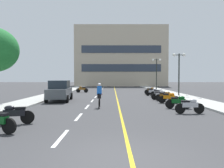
{
  "coord_description": "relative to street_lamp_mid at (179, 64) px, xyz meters",
  "views": [
    {
      "loc": [
        -0.24,
        -5.57,
        2.09
      ],
      "look_at": [
        -0.28,
        14.67,
        1.48
      ],
      "focal_mm": 35.33,
      "sensor_mm": 36.0,
      "label": 1
    }
  ],
  "objects": [
    {
      "name": "ground_plane",
      "position": [
        -7.16,
        2.26,
        -3.55
      ],
      "size": [
        140.0,
        140.0,
        0.0
      ],
      "primitive_type": "plane",
      "color": "#38383A"
    },
    {
      "name": "curb_left",
      "position": [
        -14.36,
        5.26,
        -3.49
      ],
      "size": [
        2.4,
        72.0,
        0.12
      ],
      "primitive_type": "cube",
      "color": "#A8A8A3",
      "rests_on": "ground"
    },
    {
      "name": "curb_right",
      "position": [
        0.04,
        5.26,
        -3.49
      ],
      "size": [
        2.4,
        72.0,
        0.12
      ],
      "primitive_type": "cube",
      "color": "#A8A8A3",
      "rests_on": "ground"
    },
    {
      "name": "lane_dash_0",
      "position": [
        -9.16,
        -16.74,
        -3.54
      ],
      "size": [
        0.14,
        2.2,
        0.01
      ],
      "primitive_type": "cube",
      "color": "silver",
      "rests_on": "ground"
    },
    {
      "name": "lane_dash_1",
      "position": [
        -9.16,
        -12.74,
        -3.54
      ],
      "size": [
        0.14,
        2.2,
        0.01
      ],
      "primitive_type": "cube",
      "color": "silver",
      "rests_on": "ground"
    },
    {
      "name": "lane_dash_2",
      "position": [
        -9.16,
        -8.74,
        -3.54
      ],
      "size": [
        0.14,
        2.2,
        0.01
      ],
      "primitive_type": "cube",
      "color": "silver",
      "rests_on": "ground"
    },
    {
      "name": "lane_dash_3",
      "position": [
        -9.16,
        -4.74,
        -3.54
      ],
      "size": [
        0.14,
        2.2,
        0.01
      ],
      "primitive_type": "cube",
      "color": "silver",
      "rests_on": "ground"
    },
    {
      "name": "lane_dash_4",
      "position": [
        -9.16,
        -0.74,
        -3.54
      ],
      "size": [
        0.14,
        2.2,
        0.01
      ],
      "primitive_type": "cube",
      "color": "silver",
      "rests_on": "ground"
    },
    {
      "name": "lane_dash_5",
      "position": [
        -9.16,
        3.26,
        -3.54
      ],
      "size": [
        0.14,
        2.2,
        0.01
      ],
      "primitive_type": "cube",
      "color": "silver",
      "rests_on": "ground"
    },
    {
      "name": "lane_dash_6",
      "position": [
        -9.16,
        7.26,
        -3.54
      ],
      "size": [
        0.14,
        2.2,
        0.01
      ],
      "primitive_type": "cube",
      "color": "silver",
      "rests_on": "ground"
    },
    {
      "name": "lane_dash_7",
      "position": [
        -9.16,
        11.26,
        -3.54
      ],
      "size": [
        0.14,
        2.2,
        0.01
      ],
      "primitive_type": "cube",
      "color": "silver",
      "rests_on": "ground"
    },
    {
      "name": "lane_dash_8",
      "position": [
        -9.16,
        15.26,
        -3.54
      ],
      "size": [
        0.14,
        2.2,
        0.01
      ],
      "primitive_type": "cube",
      "color": "silver",
      "rests_on": "ground"
    },
    {
      "name": "lane_dash_9",
      "position": [
        -9.16,
        19.26,
        -3.54
      ],
      "size": [
        0.14,
        2.2,
        0.01
      ],
      "primitive_type": "cube",
      "color": "silver",
      "rests_on": "ground"
    },
    {
      "name": "lane_dash_10",
      "position": [
        -9.16,
        23.26,
        -3.54
      ],
      "size": [
        0.14,
        2.2,
        0.01
      ],
      "primitive_type": "cube",
      "color": "silver",
      "rests_on": "ground"
    },
    {
      "name": "lane_dash_11",
      "position": [
        -9.16,
        27.26,
        -3.54
      ],
      "size": [
        0.14,
        2.2,
        0.01
      ],
      "primitive_type": "cube",
      "color": "silver",
      "rests_on": "ground"
    },
    {
      "name": "centre_line_yellow",
      "position": [
        -6.91,
        5.26,
        -3.54
      ],
      "size": [
        0.12,
        66.0,
        0.01
      ],
      "primitive_type": "cube",
      "color": "gold",
      "rests_on": "ground"
    },
    {
      "name": "office_building",
      "position": [
        -5.28,
        30.84,
        3.57
      ],
      "size": [
        21.7,
        9.28,
        14.24
      ],
      "color": "#BCAD93",
      "rests_on": "ground"
    },
    {
      "name": "street_lamp_mid",
      "position": [
        0.0,
        0.0,
        0.0
      ],
      "size": [
        1.46,
        0.36,
        4.62
      ],
      "color": "black",
      "rests_on": "curb_right"
    },
    {
      "name": "street_lamp_far",
      "position": [
        -0.14,
        11.57,
        0.25
      ],
      "size": [
        1.46,
        0.36,
        5.01
      ],
      "color": "black",
      "rests_on": "curb_right"
    },
    {
      "name": "parked_car_near",
      "position": [
        -12.03,
        -4.9,
        -2.63
      ],
      "size": [
        2.14,
        4.3,
        1.82
      ],
      "color": "black",
      "rests_on": "ground"
    },
    {
      "name": "motorcycle_1",
      "position": [
        -11.75,
        -14.6,
        -3.07
      ],
      "size": [
        1.68,
        0.64,
        0.92
      ],
      "color": "black",
      "rests_on": "ground"
    },
    {
      "name": "motorcycle_2",
      "position": [
        -2.93,
        -11.73,
        -3.07
      ],
      "size": [
        1.7,
        0.6,
        0.92
      ],
      "color": "black",
      "rests_on": "ground"
    },
    {
      "name": "motorcycle_3",
      "position": [
        -2.97,
        -9.74,
        -3.07
      ],
      "size": [
        1.7,
        0.6,
        0.92
      ],
      "color": "black",
      "rests_on": "ground"
    },
    {
      "name": "motorcycle_4",
      "position": [
        -2.82,
        -6.74,
        -3.07
      ],
      "size": [
        1.69,
        0.63,
        0.92
      ],
      "color": "black",
      "rests_on": "ground"
    },
    {
      "name": "motorcycle_5",
      "position": [
        -2.75,
        -5.16,
        -3.07
      ],
      "size": [
        1.66,
        0.73,
        0.92
      ],
      "color": "black",
      "rests_on": "ground"
    },
    {
      "name": "motorcycle_6",
      "position": [
        -2.91,
        -3.72,
        -3.07
      ],
      "size": [
        1.67,
        0.68,
        0.92
      ],
      "color": "black",
      "rests_on": "ground"
    },
    {
      "name": "motorcycle_7",
      "position": [
        -2.48,
        -1.12,
        -3.07
      ],
      "size": [
        1.69,
        0.62,
        0.92
      ],
      "color": "black",
      "rests_on": "ground"
    },
    {
      "name": "motorcycle_8",
      "position": [
        -2.75,
        0.59,
        -3.07
      ],
      "size": [
        1.67,
        0.71,
        0.92
      ],
      "color": "black",
      "rests_on": "ground"
    },
    {
      "name": "motorcycle_9",
      "position": [
        -2.6,
        2.79,
        -3.07
      ],
      "size": [
        1.65,
        0.77,
        0.92
      ],
      "color": "black",
      "rests_on": "ground"
    },
    {
      "name": "motorcycle_10",
      "position": [
        -11.53,
        5.95,
        -3.07
      ],
      "size": [
        1.7,
        0.6,
        0.92
      ],
      "color": "black",
      "rests_on": "ground"
    },
    {
      "name": "cyclist_rider",
      "position": [
        -8.27,
        -9.15,
        -2.66
      ],
      "size": [
        0.42,
        1.77,
        1.71
      ],
      "color": "black",
      "rests_on": "ground"
    }
  ]
}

